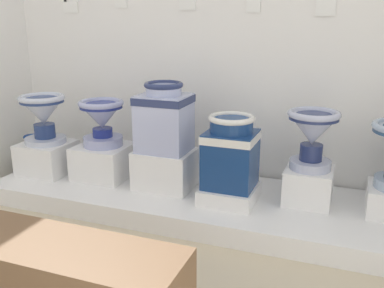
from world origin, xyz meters
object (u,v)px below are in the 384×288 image
antique_toilet_leftmost (231,150)px  info_placard_fifth (326,4)px  antique_toilet_squat_floral (313,132)px  museum_bench (54,285)px  antique_toilet_tall_cobalt (102,118)px  decorative_vase_corner (34,159)px  plinth_block_rightmost (47,157)px  antique_toilet_rightmost (43,113)px  plinth_block_leftmost (230,193)px  info_placard_first (70,5)px  antique_toilet_pale_glazed (164,116)px  plinth_block_tall_cobalt (104,161)px  plinth_block_pale_glazed (165,169)px  plinth_block_squat_floral (308,185)px  info_placard_third (187,0)px  info_placard_fourth (253,1)px

antique_toilet_leftmost → info_placard_fifth: bearing=47.1°
antique_toilet_squat_floral → museum_bench: bearing=-121.9°
antique_toilet_tall_cobalt → decorative_vase_corner: size_ratio=0.97×
plinth_block_rightmost → antique_toilet_rightmost: bearing=0.0°
plinth_block_leftmost → antique_toilet_squat_floral: bearing=16.9°
plinth_block_leftmost → antique_toilet_leftmost: antique_toilet_leftmost is taller
antique_toilet_squat_floral → info_placard_fifth: size_ratio=2.49×
museum_bench → info_placard_first: bearing=121.5°
antique_toilet_squat_floral → decorative_vase_corner: bearing=178.2°
antique_toilet_pale_glazed → plinth_block_rightmost: bearing=-177.7°
plinth_block_tall_cobalt → plinth_block_leftmost: plinth_block_tall_cobalt is taller
plinth_block_pale_glazed → antique_toilet_pale_glazed: (-0.00, 0.00, 0.38)m
plinth_block_rightmost → antique_toilet_tall_cobalt: (0.46, 0.08, 0.33)m
antique_toilet_pale_glazed → antique_toilet_rightmost: bearing=-177.7°
info_placard_first → antique_toilet_squat_floral: bearing=-10.3°
antique_toilet_rightmost → antique_toilet_pale_glazed: size_ratio=0.77×
plinth_block_rightmost → antique_toilet_leftmost: size_ratio=0.77×
plinth_block_pale_glazed → antique_toilet_leftmost: size_ratio=0.83×
plinth_block_leftmost → plinth_block_squat_floral: (0.49, 0.15, 0.07)m
plinth_block_tall_cobalt → info_placard_third: bearing=39.4°
plinth_block_leftmost → museum_bench: bearing=-107.5°
antique_toilet_tall_cobalt → antique_toilet_rightmost: bearing=-170.7°
antique_toilet_rightmost → plinth_block_leftmost: (1.47, -0.01, -0.42)m
plinth_block_leftmost → info_placard_third: info_placard_third is taller
plinth_block_leftmost → plinth_block_squat_floral: 0.51m
antique_toilet_rightmost → decorative_vase_corner: bearing=146.8°
plinth_block_pale_glazed → info_placard_third: bearing=90.9°
plinth_block_pale_glazed → info_placard_first: 1.58m
antique_toilet_leftmost → decorative_vase_corner: antique_toilet_leftmost is taller
antique_toilet_tall_cobalt → decorative_vase_corner: bearing=170.6°
plinth_block_rightmost → antique_toilet_squat_floral: (1.96, 0.13, 0.36)m
antique_toilet_squat_floral → info_placard_fifth: bearing=91.8°
antique_toilet_pale_glazed → antique_toilet_leftmost: size_ratio=1.01×
plinth_block_squat_floral → plinth_block_pale_glazed: bearing=-174.4°
antique_toilet_leftmost → info_placard_third: bearing=134.3°
plinth_block_pale_glazed → antique_toilet_pale_glazed: antique_toilet_pale_glazed is taller
antique_toilet_rightmost → antique_toilet_tall_cobalt: antique_toilet_rightmost is taller
plinth_block_pale_glazed → antique_toilet_pale_glazed: size_ratio=0.83×
antique_toilet_pale_glazed → info_placard_fifth: 1.29m
plinth_block_squat_floral → antique_toilet_squat_floral: 0.36m
antique_toilet_tall_cobalt → museum_bench: bearing=-66.4°
antique_toilet_pale_glazed → decorative_vase_corner: 1.40m
antique_toilet_rightmost → plinth_block_pale_glazed: bearing=2.3°
antique_toilet_rightmost → antique_toilet_tall_cobalt: 0.47m
antique_toilet_rightmost → info_placard_fifth: 2.15m
info_placard_fourth → info_placard_fifth: info_placard_fourth is taller
antique_toilet_squat_floral → info_placard_first: size_ratio=2.76×
plinth_block_rightmost → info_placard_first: 1.24m
plinth_block_tall_cobalt → plinth_block_squat_floral: (1.49, 0.06, -0.01)m
plinth_block_squat_floral → antique_toilet_leftmost: bearing=-163.1°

